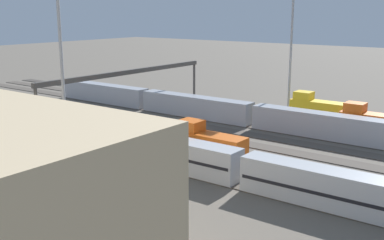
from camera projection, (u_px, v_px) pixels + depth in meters
The scene contains 17 objects.
ground_plane at pixel (184, 128), 79.03m from camera, with size 400.00×400.00×0.00m, color #60594F.
track_bed_0 at pixel (239, 110), 92.67m from camera, with size 140.00×2.80×0.12m, color #3D3833.
track_bed_1 at pixel (225, 115), 88.77m from camera, with size 140.00×2.80×0.12m, color #4C443D.
track_bed_2 at pixel (210, 119), 84.87m from camera, with size 140.00×2.80×0.12m, color #4C443D.
track_bed_3 at pixel (193, 125), 80.97m from camera, with size 140.00×2.80×0.12m, color #4C443D.
track_bed_4 at pixel (175, 130), 77.06m from camera, with size 140.00×2.80×0.12m, color #4C443D.
track_bed_5 at pixel (155, 137), 73.16m from camera, with size 140.00×2.80×0.12m, color #3D3833.
track_bed_6 at pixel (132, 144), 69.26m from camera, with size 140.00×2.80×0.12m, color #4C443D.
track_bed_7 at pixel (107, 152), 65.36m from camera, with size 140.00×2.80×0.12m, color #4C443D.
train_on_track_1 at pixel (372, 124), 72.65m from camera, with size 10.00×3.00×5.00m.
train_on_track_0 at pixel (318, 110), 82.84m from camera, with size 10.00×3.00×5.00m.
train_on_track_2 at pixel (195, 106), 86.33m from camera, with size 71.40×3.00×3.80m.
train_on_track_6 at pixel (208, 145), 60.94m from camera, with size 10.00×3.00×5.00m.
train_on_track_7 at pixel (84, 133), 67.66m from camera, with size 139.00×3.06×4.40m.
light_mast_1 at pixel (59, 15), 61.19m from camera, with size 2.80×0.70×29.51m.
light_mast_2 at pixel (293, 14), 86.42m from camera, with size 2.80×0.70×29.37m.
signal_gantry at pixel (129, 76), 84.57m from camera, with size 0.70×40.00×8.80m.
Camera 1 is at (-46.94, 60.66, 19.11)m, focal length 44.23 mm.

